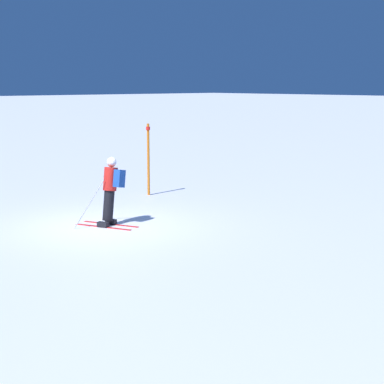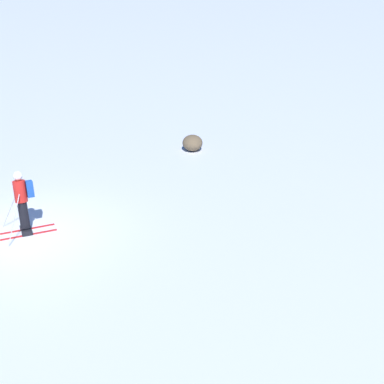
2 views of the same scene
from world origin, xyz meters
name	(u,v)px [view 1 (image 1 of 2)]	position (x,y,z in m)	size (l,w,h in m)	color
ground_plane	(105,226)	(0.00, 0.00, 0.00)	(300.00, 300.00, 0.00)	white
skier	(111,188)	(-0.23, -0.03, 0.95)	(1.31, 1.66, 1.73)	red
trail_marker	(148,156)	(-3.65, -2.81, 1.24)	(0.13, 0.13, 2.28)	orange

